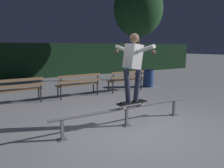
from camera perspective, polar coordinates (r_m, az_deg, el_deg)
ground_plane at (r=4.84m, az=5.39°, el=-11.87°), size 90.00×90.00×0.00m
hedge_backdrop at (r=13.43m, az=-18.89°, el=6.09°), size 24.00×1.20×2.03m
grind_rail at (r=4.89m, az=4.00°, el=-7.38°), size 3.56×0.18×0.45m
skateboard at (r=4.92m, az=5.44°, el=-5.09°), size 0.78×0.22×0.09m
skateboarder at (r=4.76m, az=5.66°, el=5.85°), size 0.62×1.41×1.56m
park_bench_leftmost at (r=7.20m, az=-24.38°, el=-1.01°), size 1.61×0.46×0.88m
park_bench_left_center at (r=7.66m, az=-8.93°, el=0.38°), size 1.61×0.46×0.88m
park_bench_right_center at (r=8.61m, az=3.93°, el=1.53°), size 1.61×0.46×0.88m
tree_far_right at (r=12.03m, az=7.06°, el=19.25°), size 2.63×2.63×5.21m
trash_can at (r=9.80m, az=9.77°, el=1.70°), size 0.52×0.52×0.80m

